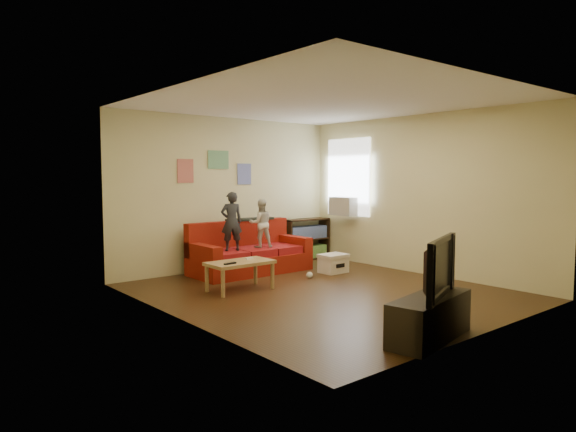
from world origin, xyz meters
TOP-DOWN VIEW (x-y plane):
  - room_shell at (0.00, 0.00)m, footprint 4.52×5.02m
  - sofa at (0.06, 1.95)m, footprint 2.06×0.95m
  - child_a at (-0.40, 1.78)m, footprint 0.42×0.35m
  - child_b at (0.20, 1.78)m, footprint 0.50×0.45m
  - coffee_table at (-0.86, 0.85)m, footprint 0.96×0.53m
  - remote at (-1.11, 0.73)m, footprint 0.20×0.07m
  - game_controller at (-0.66, 0.90)m, footprint 0.14×0.06m
  - bookshelf at (1.70, 2.30)m, footprint 1.02×0.31m
  - window at (2.22, 1.65)m, footprint 0.04×1.08m
  - ac_unit at (2.10, 1.65)m, footprint 0.28×0.55m
  - artwork_left at (-0.85, 2.48)m, footprint 0.30×0.01m
  - artwork_center at (-0.20, 2.48)m, footprint 0.42×0.01m
  - artwork_right at (0.35, 2.48)m, footprint 0.30×0.01m
  - file_box at (1.15, 0.96)m, footprint 0.47×0.36m
  - tv_stand at (-0.64, -2.25)m, footprint 1.26×0.62m
  - television at (-0.64, -2.25)m, footprint 1.03×0.52m
  - tissue at (0.51, 0.86)m, footprint 0.12×0.12m

SIDE VIEW (x-z plane):
  - tissue at x=0.51m, z-range 0.00..0.11m
  - file_box at x=1.15m, z-range 0.00..0.33m
  - tv_stand at x=-0.64m, z-range 0.00..0.45m
  - sofa at x=0.06m, z-range -0.15..0.76m
  - bookshelf at x=1.70m, z-range -0.04..0.77m
  - coffee_table at x=-0.86m, z-range 0.15..0.58m
  - remote at x=-1.11m, z-range 0.43..0.45m
  - game_controller at x=-0.66m, z-range 0.43..0.46m
  - television at x=-0.64m, z-range 0.45..1.06m
  - child_b at x=0.20m, z-range 0.43..1.27m
  - child_a at x=-0.40m, z-range 0.43..1.41m
  - ac_unit at x=2.10m, z-range 0.91..1.26m
  - room_shell at x=0.00m, z-range -0.01..2.71m
  - window at x=2.22m, z-range 0.90..2.38m
  - artwork_right at x=0.35m, z-range 1.51..1.89m
  - artwork_left at x=-0.85m, z-range 1.55..1.95m
  - artwork_center at x=-0.20m, z-range 1.79..2.11m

